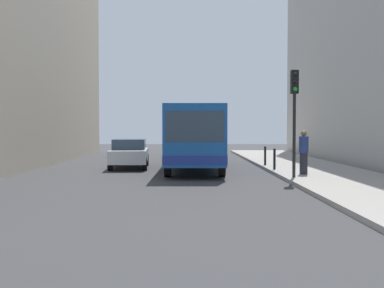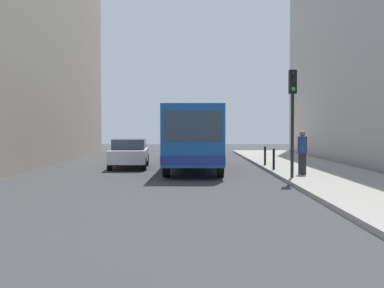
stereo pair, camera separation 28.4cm
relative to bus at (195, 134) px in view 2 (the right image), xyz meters
The scene contains 9 objects.
ground_plane 3.84m from the bus, 87.21° to the right, with size 80.00×80.00×0.00m, color #38383A.
sidewalk 6.74m from the bus, 31.64° to the right, with size 4.40×40.00×0.15m, color #9E9991.
bus is the anchor object (origin of this frame).
car_beside_bus 3.48m from the bus, behind, with size 2.06×4.49×1.48m.
car_behind_bus 11.32m from the bus, 89.69° to the left, with size 1.94×4.44×1.48m.
traffic_light 6.91m from the bus, 56.83° to the right, with size 0.28×0.33×4.10m.
bollard_near 4.37m from the bus, 31.13° to the right, with size 0.11×0.11×0.95m, color black.
bollard_mid 3.80m from the bus, ahead, with size 0.11×0.11×0.95m, color black.
pedestrian_near_signal 6.31m from the bus, 45.62° to the right, with size 0.38×0.38×1.79m.
Camera 2 is at (-0.28, -20.32, 2.04)m, focal length 44.34 mm.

